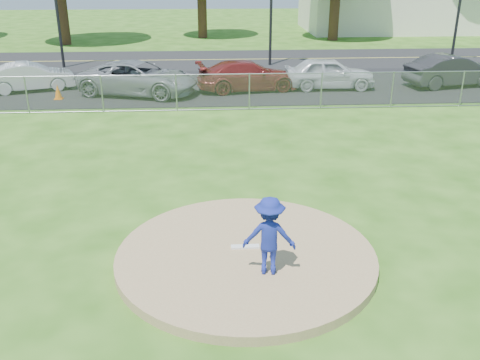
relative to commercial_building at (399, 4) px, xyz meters
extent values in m
plane|color=#295813|center=(-16.00, -28.00, -2.16)|extent=(120.00, 120.00, 0.00)
cylinder|color=#9E7F56|center=(-16.00, -38.00, -2.06)|extent=(5.40, 5.40, 0.20)
cube|color=white|center=(-16.00, -37.80, -1.94)|extent=(0.60, 0.15, 0.04)
cube|color=gray|center=(-16.00, -26.00, -1.41)|extent=(40.00, 0.06, 1.50)
cube|color=black|center=(-16.00, -21.50, -2.15)|extent=(50.00, 8.00, 0.01)
cube|color=black|center=(-16.00, -14.00, -2.16)|extent=(60.00, 7.00, 0.01)
cube|color=beige|center=(0.00, 0.00, -0.16)|extent=(16.00, 9.00, 4.00)
cylinder|color=#372014|center=(-27.00, -7.00, 0.29)|extent=(0.78, 0.78, 4.90)
cylinder|color=#3A2015|center=(-17.00, -4.00, -0.23)|extent=(0.72, 0.72, 3.85)
cylinder|color=#382114|center=(-7.00, -6.00, 0.12)|extent=(0.76, 0.76, 4.55)
cylinder|color=#372014|center=(4.00, -3.00, -0.06)|extent=(0.74, 0.74, 4.20)
cylinder|color=black|center=(-25.00, -16.00, 0.64)|extent=(0.16, 0.16, 5.60)
cylinder|color=black|center=(-13.00, -16.00, 0.64)|extent=(0.16, 0.16, 5.60)
cylinder|color=black|center=(-2.00, -16.00, 0.64)|extent=(0.16, 0.16, 5.60)
imported|color=navy|center=(-15.61, -38.76, -1.17)|extent=(1.09, 0.72, 1.58)
cone|color=orange|center=(-23.39, -23.69, -1.81)|extent=(0.34, 0.34, 0.67)
imported|color=silver|center=(-25.06, -21.91, -1.49)|extent=(4.24, 2.61, 1.32)
imported|color=gray|center=(-19.89, -22.99, -1.40)|extent=(5.91, 3.97, 1.50)
imported|color=maroon|center=(-14.80, -22.48, -1.45)|extent=(5.05, 2.67, 1.39)
imported|color=silver|center=(-10.87, -22.31, -1.41)|extent=(4.38, 1.82, 1.48)
imported|color=#27272A|center=(-4.74, -22.17, -1.39)|extent=(4.84, 2.54, 1.52)
camera|label=1|loc=(-16.72, -47.65, 3.70)|focal=40.00mm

